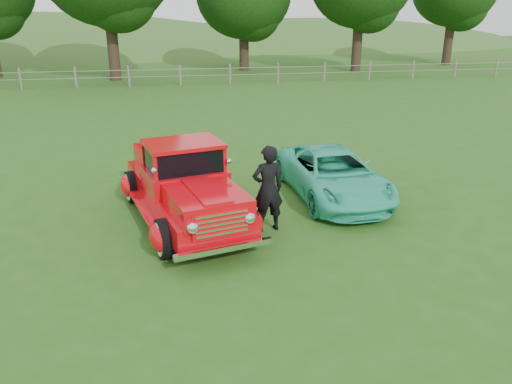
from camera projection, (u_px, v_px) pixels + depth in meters
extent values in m
plane|color=#275416|center=(227.00, 246.00, 9.72)|extent=(140.00, 140.00, 0.00)
ellipsoid|color=#315D22|center=(25.00, 88.00, 61.89)|extent=(84.00, 60.00, 18.00)
ellipsoid|color=#315D22|center=(311.00, 69.00, 71.65)|extent=(72.00, 52.00, 14.00)
cube|color=slate|center=(180.00, 76.00, 29.83)|extent=(48.00, 0.04, 0.04)
cube|color=slate|center=(180.00, 69.00, 29.69)|extent=(48.00, 0.04, 0.04)
cylinder|color=black|center=(112.00, 41.00, 31.27)|extent=(0.70, 0.70, 4.84)
cylinder|color=black|center=(244.00, 44.00, 36.68)|extent=(0.70, 0.70, 3.74)
cylinder|color=black|center=(357.00, 40.00, 36.07)|extent=(0.70, 0.70, 4.40)
cylinder|color=black|center=(449.00, 38.00, 40.41)|extent=(0.70, 0.70, 4.18)
cylinder|color=black|center=(165.00, 239.00, 9.15)|extent=(0.41, 0.79, 0.76)
cylinder|color=black|center=(248.00, 224.00, 9.78)|extent=(0.41, 0.79, 0.76)
cylinder|color=black|center=(132.00, 187.00, 11.81)|extent=(0.41, 0.79, 0.76)
cylinder|color=black|center=(199.00, 178.00, 12.44)|extent=(0.41, 0.79, 0.76)
cube|color=red|center=(184.00, 195.00, 10.73)|extent=(2.58, 4.84, 0.44)
ellipsoid|color=red|center=(161.00, 237.00, 9.11)|extent=(0.58, 0.82, 0.54)
ellipsoid|color=red|center=(251.00, 221.00, 9.79)|extent=(0.58, 0.82, 0.54)
ellipsoid|color=red|center=(129.00, 185.00, 11.77)|extent=(0.58, 0.82, 0.54)
ellipsoid|color=red|center=(202.00, 176.00, 12.45)|extent=(0.58, 0.82, 0.54)
cube|color=red|center=(206.00, 202.00, 9.26)|extent=(1.66, 1.86, 0.42)
cube|color=red|center=(185.00, 178.00, 10.50)|extent=(1.86, 1.68, 0.44)
cube|color=black|center=(183.00, 157.00, 10.34)|extent=(1.66, 1.42, 0.50)
cube|color=red|center=(183.00, 144.00, 10.24)|extent=(1.76, 1.54, 0.08)
cube|color=red|center=(167.00, 162.00, 11.76)|extent=(1.60, 2.17, 0.45)
cube|color=white|center=(222.00, 224.00, 8.61)|extent=(1.06, 0.34, 0.50)
cube|color=white|center=(224.00, 249.00, 8.67)|extent=(1.78, 0.51, 0.10)
cube|color=white|center=(158.00, 171.00, 12.86)|extent=(1.69, 0.49, 0.10)
imported|color=#32CBA3|center=(333.00, 174.00, 12.07)|extent=(2.10, 4.22, 1.15)
imported|color=black|center=(268.00, 189.00, 10.12)|extent=(0.72, 0.53, 1.82)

